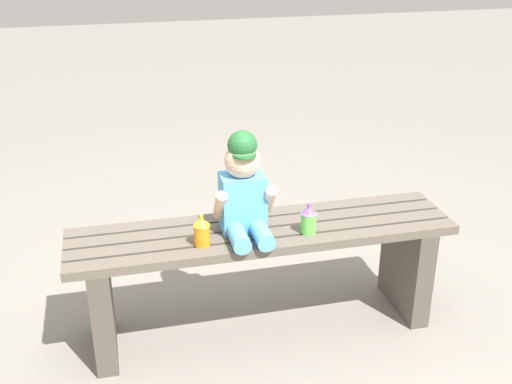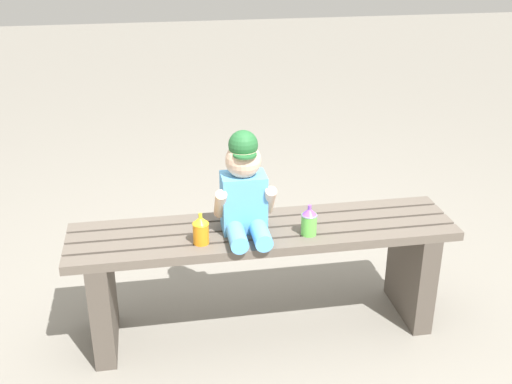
# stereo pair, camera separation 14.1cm
# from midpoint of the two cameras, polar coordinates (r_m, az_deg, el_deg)

# --- Properties ---
(ground_plane) EXTENTS (16.00, 16.00, 0.00)m
(ground_plane) POSITION_cam_midpoint_polar(r_m,az_deg,el_deg) (2.73, 2.14, -12.07)
(ground_plane) COLOR gray
(park_bench) EXTENTS (1.52, 0.35, 0.47)m
(park_bench) POSITION_cam_midpoint_polar(r_m,az_deg,el_deg) (2.56, 2.25, -6.41)
(park_bench) COLOR #60564C
(park_bench) RESTS_ON ground_plane
(child_figure) EXTENTS (0.23, 0.27, 0.40)m
(child_figure) POSITION_cam_midpoint_polar(r_m,az_deg,el_deg) (2.38, 0.63, 0.21)
(child_figure) COLOR #59A5E5
(child_figure) RESTS_ON park_bench
(sippy_cup_left) EXTENTS (0.06, 0.06, 0.12)m
(sippy_cup_left) POSITION_cam_midpoint_polar(r_m,az_deg,el_deg) (2.35, -3.29, -3.41)
(sippy_cup_left) COLOR orange
(sippy_cup_left) RESTS_ON park_bench
(sippy_cup_right) EXTENTS (0.06, 0.06, 0.12)m
(sippy_cup_right) POSITION_cam_midpoint_polar(r_m,az_deg,el_deg) (2.42, 6.48, -2.61)
(sippy_cup_right) COLOR #66CC4C
(sippy_cup_right) RESTS_ON park_bench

